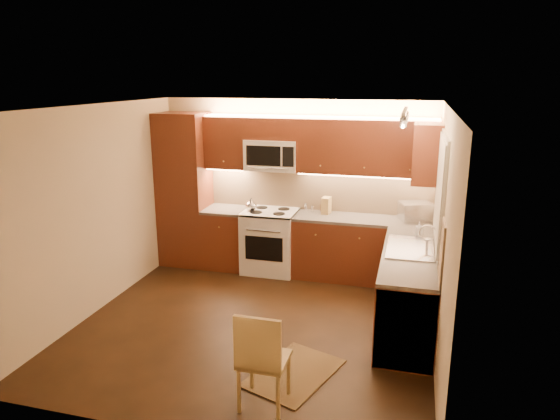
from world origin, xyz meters
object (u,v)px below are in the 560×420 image
(stove, at_px, (270,241))
(sink, at_px, (411,242))
(dining_chair, at_px, (264,357))
(toaster_oven, at_px, (415,211))
(microwave, at_px, (272,155))
(knife_block, at_px, (326,205))
(soap_bottle, at_px, (419,229))
(kettle, at_px, (251,204))

(stove, distance_m, sink, 2.35)
(stove, relative_size, dining_chair, 1.00)
(toaster_oven, height_order, dining_chair, toaster_oven)
(microwave, xyz_separation_m, toaster_oven, (2.04, -0.02, -0.70))
(sink, distance_m, dining_chair, 2.35)
(knife_block, relative_size, soap_bottle, 1.39)
(dining_chair, bearing_deg, kettle, 110.31)
(knife_block, height_order, dining_chair, knife_block)
(knife_block, xyz_separation_m, soap_bottle, (1.29, -0.73, -0.03))
(microwave, height_order, kettle, microwave)
(stove, bearing_deg, soap_bottle, -15.69)
(sink, bearing_deg, dining_chair, -120.59)
(stove, xyz_separation_m, sink, (2.00, -1.12, 0.52))
(stove, bearing_deg, kettle, -165.69)
(stove, xyz_separation_m, dining_chair, (0.84, -3.09, 0.00))
(microwave, bearing_deg, toaster_oven, -0.61)
(microwave, xyz_separation_m, kettle, (-0.27, -0.20, -0.70))
(stove, height_order, kettle, kettle)
(microwave, bearing_deg, dining_chair, -75.49)
(sink, relative_size, knife_block, 3.61)
(toaster_oven, relative_size, knife_block, 1.74)
(dining_chair, bearing_deg, knife_block, 90.94)
(sink, height_order, dining_chair, sink)
(knife_block, bearing_deg, sink, -39.95)
(stove, height_order, dining_chair, same)
(stove, relative_size, microwave, 1.21)
(dining_chair, bearing_deg, stove, 105.38)
(sink, bearing_deg, microwave, 147.79)
(stove, bearing_deg, dining_chair, -74.89)
(sink, xyz_separation_m, soap_bottle, (0.09, 0.54, 0.01))
(toaster_oven, height_order, soap_bottle, toaster_oven)
(toaster_oven, height_order, knife_block, toaster_oven)
(kettle, relative_size, knife_block, 0.81)
(sink, xyz_separation_m, knife_block, (-1.20, 1.27, 0.04))
(sink, distance_m, soap_bottle, 0.55)
(stove, height_order, microwave, microwave)
(stove, relative_size, knife_block, 3.87)
(toaster_oven, distance_m, dining_chair, 3.47)
(soap_bottle, bearing_deg, knife_block, 141.46)
(kettle, distance_m, soap_bottle, 2.41)
(knife_block, bearing_deg, kettle, -162.24)
(kettle, bearing_deg, toaster_oven, 1.52)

